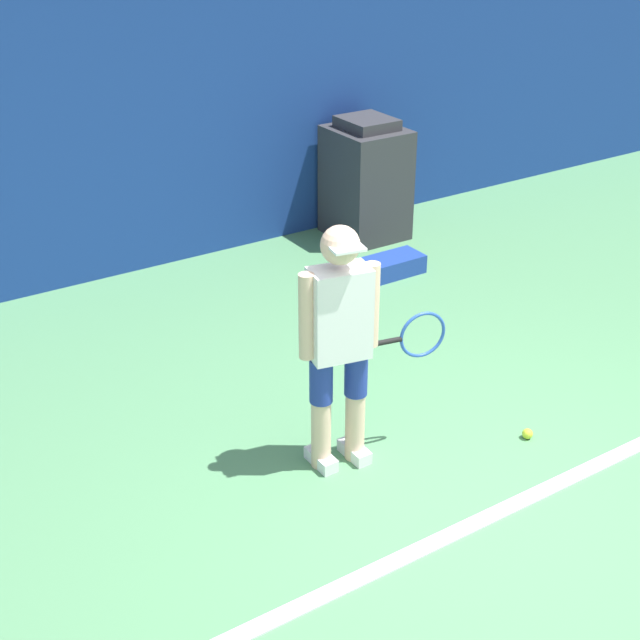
{
  "coord_description": "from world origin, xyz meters",
  "views": [
    {
      "loc": [
        -2.96,
        -2.7,
        3.28
      ],
      "look_at": [
        -0.45,
        1.17,
        0.89
      ],
      "focal_mm": 50.0,
      "sensor_mm": 36.0,
      "label": 1
    }
  ],
  "objects_px": {
    "tennis_ball": "(527,434)",
    "covered_chair": "(366,180)",
    "tennis_player": "(341,339)",
    "equipment_bag": "(387,267)"
  },
  "relations": [
    {
      "from": "tennis_ball",
      "to": "covered_chair",
      "type": "relative_size",
      "value": 0.06
    },
    {
      "from": "tennis_ball",
      "to": "covered_chair",
      "type": "bearing_deg",
      "value": 71.31
    },
    {
      "from": "tennis_ball",
      "to": "equipment_bag",
      "type": "relative_size",
      "value": 0.1
    },
    {
      "from": "tennis_player",
      "to": "covered_chair",
      "type": "xyz_separation_m",
      "value": [
        2.28,
        2.94,
        -0.29
      ]
    },
    {
      "from": "tennis_ball",
      "to": "covered_chair",
      "type": "xyz_separation_m",
      "value": [
        1.15,
        3.39,
        0.52
      ]
    },
    {
      "from": "tennis_player",
      "to": "equipment_bag",
      "type": "bearing_deg",
      "value": 58.99
    },
    {
      "from": "covered_chair",
      "to": "equipment_bag",
      "type": "relative_size",
      "value": 1.71
    },
    {
      "from": "tennis_player",
      "to": "tennis_ball",
      "type": "xyz_separation_m",
      "value": [
        1.13,
        -0.46,
        -0.81
      ]
    },
    {
      "from": "tennis_player",
      "to": "covered_chair",
      "type": "height_order",
      "value": "tennis_player"
    },
    {
      "from": "tennis_ball",
      "to": "equipment_bag",
      "type": "distance_m",
      "value": 2.6
    }
  ]
}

